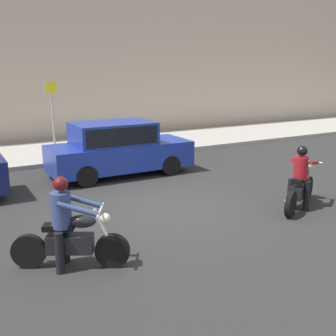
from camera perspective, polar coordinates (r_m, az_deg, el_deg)
name	(u,v)px	position (r m, az deg, el deg)	size (l,w,h in m)	color
ground_plane	(171,208)	(10.21, 0.36, -5.59)	(80.00, 80.00, 0.00)	#262626
sidewalk_slab	(75,150)	(17.38, -12.73, 2.46)	(40.00, 4.40, 0.14)	#99968E
building_facade	(47,25)	(20.43, -16.42, 18.44)	(40.00, 1.40, 10.45)	#B7A893
motorcycle_with_rider_crimson	(301,182)	(10.59, 17.87, -1.90)	(1.97, 1.19, 1.57)	black
motorcycle_with_rider_denim_blue	(69,231)	(7.31, -13.59, -8.51)	(1.86, 1.11, 1.64)	black
parked_sedan_cobalt_blue	(118,148)	(13.18, -6.99, 2.73)	(4.50, 1.82, 1.72)	navy
street_sign_post	(52,108)	(17.47, -15.70, 7.96)	(0.44, 0.08, 2.69)	gray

